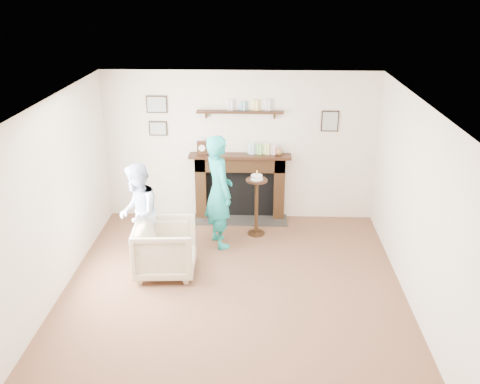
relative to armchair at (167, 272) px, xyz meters
name	(u,v)px	position (x,y,z in m)	size (l,w,h in m)	color
ground	(233,294)	(0.96, -0.52, 0.00)	(5.00, 5.00, 0.00)	brown
room_shell	(235,159)	(0.96, 0.17, 1.62)	(4.54, 5.02, 2.52)	#EFDFCB
armchair	(167,272)	(0.00, 0.00, 0.00)	(0.80, 0.83, 0.75)	#C7B994
man	(142,260)	(-0.43, 0.34, 0.00)	(0.72, 0.56, 1.48)	#C8DEFB
woman	(220,243)	(0.68, 0.91, 0.00)	(0.64, 0.42, 1.74)	#20A5B8
pedestal_table	(256,196)	(1.24, 1.27, 0.66)	(0.34, 0.34, 1.08)	black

